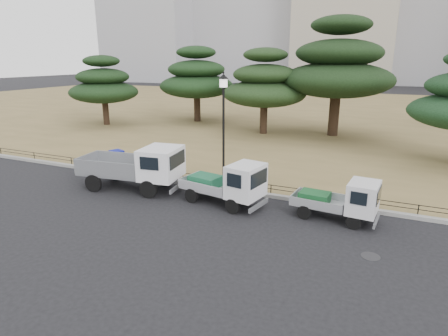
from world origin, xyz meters
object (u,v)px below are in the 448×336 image
at_px(truck_large, 136,166).
at_px(truck_kei_front, 228,183).
at_px(street_lamp, 223,112).
at_px(tarp_pile, 115,160).
at_px(truck_kei_rear, 341,200).

xyz_separation_m(truck_large, truck_kei_front, (4.72, -0.05, -0.23)).
bearing_deg(truck_kei_front, street_lamp, 129.24).
height_order(street_lamp, tarp_pile, street_lamp).
bearing_deg(truck_kei_rear, tarp_pile, 176.01).
xyz_separation_m(street_lamp, tarp_pile, (-6.90, 0.46, -3.14)).
relative_size(truck_kei_front, truck_kei_rear, 1.17).
bearing_deg(tarp_pile, street_lamp, -3.78).
distance_m(truck_kei_front, street_lamp, 3.47).
bearing_deg(street_lamp, tarp_pile, 176.22).
bearing_deg(street_lamp, truck_kei_rear, -15.72).
distance_m(truck_kei_rear, tarp_pile, 12.71).
xyz_separation_m(truck_kei_front, truck_kei_rear, (4.61, 0.29, -0.13)).
bearing_deg(tarp_pile, truck_large, -35.45).
bearing_deg(street_lamp, truck_large, -153.65).
xyz_separation_m(truck_large, street_lamp, (3.69, 1.83, 2.50)).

